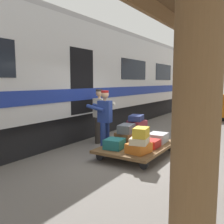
# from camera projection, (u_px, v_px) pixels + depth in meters

# --- Properties ---
(ground_plane) EXTENTS (60.00, 60.00, 0.00)m
(ground_plane) POSITION_uv_depth(u_px,v_px,m) (147.00, 153.00, 6.76)
(ground_plane) COLOR slate
(train_car) EXTENTS (3.02, 20.04, 4.00)m
(train_car) POSITION_uv_depth(u_px,v_px,m) (48.00, 78.00, 8.47)
(train_car) COLOR #B7BABF
(train_car) RESTS_ON ground_plane
(luggage_cart) EXTENTS (1.49, 2.19, 0.27)m
(luggage_cart) POSITION_uv_depth(u_px,v_px,m) (137.00, 147.00, 6.56)
(luggage_cart) COLOR brown
(luggage_cart) RESTS_ON ground_plane
(suitcase_brown_leather) EXTENTS (0.53, 0.54, 0.30)m
(suitcase_brown_leather) POSITION_uv_depth(u_px,v_px,m) (126.00, 138.00, 6.71)
(suitcase_brown_leather) COLOR brown
(suitcase_brown_leather) RESTS_ON luggage_cart
(suitcase_tan_vintage) EXTENTS (0.51, 0.64, 0.18)m
(suitcase_tan_vintage) POSITION_uv_depth(u_px,v_px,m) (136.00, 136.00, 7.23)
(suitcase_tan_vintage) COLOR tan
(suitcase_tan_vintage) RESTS_ON luggage_cart
(suitcase_gray_aluminum) EXTENTS (0.48, 0.56, 0.25)m
(suitcase_gray_aluminum) POSITION_uv_depth(u_px,v_px,m) (158.00, 138.00, 6.87)
(suitcase_gray_aluminum) COLOR #9EA0A5
(suitcase_gray_aluminum) RESTS_ON luggage_cart
(suitcase_teal_softside) EXTENTS (0.50, 0.53, 0.24)m
(suitcase_teal_softside) POSITION_uv_depth(u_px,v_px,m) (114.00, 144.00, 6.21)
(suitcase_teal_softside) COLOR #1E666B
(suitcase_teal_softside) RESTS_ON luggage_cart
(suitcase_orange_carryall) EXTENTS (0.52, 0.58, 0.23)m
(suitcase_orange_carryall) POSITION_uv_depth(u_px,v_px,m) (139.00, 148.00, 5.86)
(suitcase_orange_carryall) COLOR #CC6B23
(suitcase_orange_carryall) RESTS_ON luggage_cart
(suitcase_red_plastic) EXTENTS (0.49, 0.45, 0.19)m
(suitcase_red_plastic) POSITION_uv_depth(u_px,v_px,m) (149.00, 143.00, 6.36)
(suitcase_red_plastic) COLOR #AD231E
(suitcase_red_plastic) RESTS_ON luggage_cart
(suitcase_olive_duffel) EXTENTS (0.36, 0.46, 0.21)m
(suitcase_olive_duffel) POSITION_uv_depth(u_px,v_px,m) (137.00, 130.00, 7.22)
(suitcase_olive_duffel) COLOR brown
(suitcase_olive_duffel) RESTS_ON suitcase_tan_vintage
(suitcase_cream_canvas) EXTENTS (0.50, 0.60, 0.15)m
(suitcase_cream_canvas) POSITION_uv_depth(u_px,v_px,m) (140.00, 140.00, 5.80)
(suitcase_cream_canvas) COLOR beige
(suitcase_cream_canvas) RESTS_ON suitcase_orange_carryall
(suitcase_yellow_case) EXTENTS (0.38, 0.48, 0.23)m
(suitcase_yellow_case) POSITION_uv_depth(u_px,v_px,m) (141.00, 132.00, 5.77)
(suitcase_yellow_case) COLOR gold
(suitcase_yellow_case) RESTS_ON suitcase_cream_canvas
(suitcase_burgundy_valise) EXTENTS (0.46, 0.55, 0.16)m
(suitcase_burgundy_valise) POSITION_uv_depth(u_px,v_px,m) (137.00, 123.00, 7.23)
(suitcase_burgundy_valise) COLOR maroon
(suitcase_burgundy_valise) RESTS_ON suitcase_olive_duffel
(suitcase_slate_roller) EXTENTS (0.44, 0.61, 0.22)m
(suitcase_slate_roller) POSITION_uv_depth(u_px,v_px,m) (126.00, 129.00, 6.70)
(suitcase_slate_roller) COLOR #4C515B
(suitcase_slate_roller) RESTS_ON suitcase_brown_leather
(suitcase_navy_fabric) EXTENTS (0.46, 0.61, 0.16)m
(suitcase_navy_fabric) POSITION_uv_depth(u_px,v_px,m) (136.00, 118.00, 7.20)
(suitcase_navy_fabric) COLOR navy
(suitcase_navy_fabric) RESTS_ON suitcase_burgundy_valise
(porter_in_overalls) EXTENTS (0.69, 0.46, 1.70)m
(porter_in_overalls) POSITION_uv_depth(u_px,v_px,m) (104.00, 118.00, 6.90)
(porter_in_overalls) COLOR navy
(porter_in_overalls) RESTS_ON ground_plane
(porter_by_door) EXTENTS (0.69, 0.47, 1.70)m
(porter_by_door) POSITION_uv_depth(u_px,v_px,m) (100.00, 114.00, 7.81)
(porter_by_door) COLOR #332D28
(porter_by_door) RESTS_ON ground_plane
(baggage_tug) EXTENTS (1.24, 1.79, 1.30)m
(baggage_tug) POSITION_uv_depth(u_px,v_px,m) (217.00, 107.00, 12.82)
(baggage_tug) COLOR orange
(baggage_tug) RESTS_ON ground_plane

